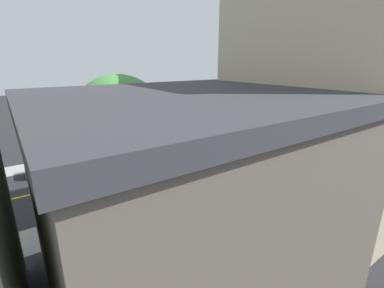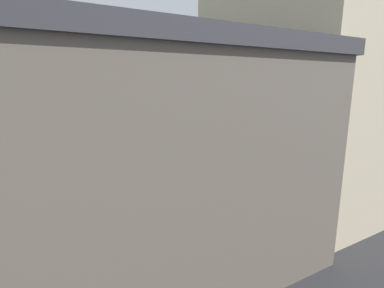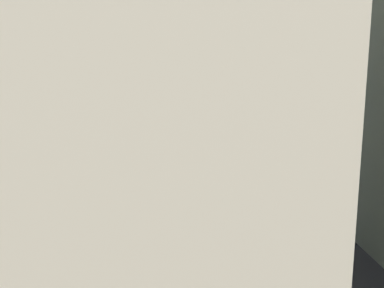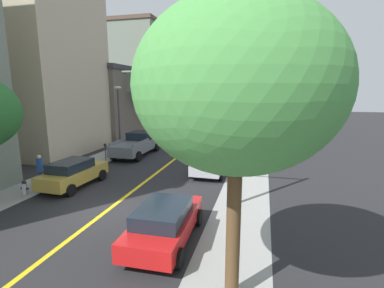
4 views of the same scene
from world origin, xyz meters
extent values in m
plane|color=#262628|center=(0.00, 0.00, 0.00)|extent=(140.00, 140.00, 0.00)
cube|color=#9E9E99|center=(-5.88, 0.00, 0.00)|extent=(2.53, 126.00, 0.01)
cube|color=#9E9E99|center=(5.88, 0.00, 0.00)|extent=(2.53, 126.00, 0.01)
cube|color=yellow|center=(0.00, 0.00, 0.00)|extent=(0.20, 126.00, 0.00)
cube|color=beige|center=(-12.43, 10.07, 7.10)|extent=(8.98, 8.72, 14.21)
cube|color=#665B51|center=(-12.43, 19.52, 3.72)|extent=(9.91, 10.61, 7.43)
cube|color=#38383D|center=(-12.43, 19.52, 7.68)|extent=(10.21, 10.91, 0.50)
cylinder|color=brown|center=(-5.45, 19.68, 2.25)|extent=(0.44, 0.44, 4.50)
ellipsoid|color=#4C9947|center=(-5.45, 19.68, 6.30)|extent=(4.79, 4.79, 4.07)
cylinder|color=brown|center=(6.06, -4.01, 1.82)|extent=(0.36, 0.36, 3.64)
ellipsoid|color=#4C9947|center=(6.06, -4.01, 5.45)|extent=(4.81, 4.81, 4.09)
cylinder|color=brown|center=(-5.43, -1.34, 1.48)|extent=(0.31, 0.31, 2.95)
ellipsoid|color=#286B2D|center=(-5.43, -1.34, 4.41)|extent=(3.89, 3.89, 3.30)
cylinder|color=silver|center=(-5.25, 0.75, 0.29)|extent=(0.24, 0.24, 0.58)
sphere|color=#232328|center=(-5.25, 0.75, 0.65)|extent=(0.22, 0.22, 0.22)
cylinder|color=#232328|center=(-5.42, 0.75, 0.32)|extent=(0.10, 0.10, 0.10)
cylinder|color=#232328|center=(-5.08, 0.75, 0.32)|extent=(0.10, 0.10, 0.10)
cylinder|color=#4C4C51|center=(-5.07, 8.29, 0.54)|extent=(0.07, 0.07, 1.08)
cube|color=#2D2D33|center=(-5.07, 8.29, 1.21)|extent=(0.12, 0.18, 0.26)
cylinder|color=#474C47|center=(5.37, 1.95, 3.28)|extent=(0.20, 0.20, 6.57)
cylinder|color=#474C47|center=(2.70, 1.95, 6.21)|extent=(5.34, 0.14, 0.14)
cube|color=black|center=(0.43, 1.95, 5.71)|extent=(0.26, 0.32, 0.90)
sphere|color=red|center=(0.43, 1.95, 6.01)|extent=(0.20, 0.20, 0.20)
sphere|color=yellow|center=(0.43, 1.95, 5.71)|extent=(0.20, 0.20, 0.20)
sphere|color=green|center=(0.43, 1.95, 5.41)|extent=(0.20, 0.20, 0.20)
cylinder|color=#38383D|center=(-5.34, 11.15, 2.72)|extent=(0.16, 0.16, 5.44)
ellipsoid|color=silver|center=(-5.34, 11.15, 5.59)|extent=(0.70, 0.36, 0.24)
cube|color=red|center=(3.43, -1.79, 0.63)|extent=(1.91, 4.41, 0.62)
cube|color=#19232D|center=(3.44, -2.01, 1.19)|extent=(1.65, 2.39, 0.49)
cylinder|color=black|center=(2.50, -0.37, 0.32)|extent=(0.23, 0.64, 0.64)
cylinder|color=black|center=(4.31, -0.33, 0.32)|extent=(0.23, 0.64, 0.64)
cylinder|color=black|center=(2.56, -3.25, 0.32)|extent=(0.23, 0.64, 0.64)
cylinder|color=black|center=(4.37, -3.22, 0.32)|extent=(0.23, 0.64, 0.64)
cube|color=#1E429E|center=(3.42, 22.29, 0.68)|extent=(1.91, 4.73, 0.72)
cube|color=#19232D|center=(3.41, 22.06, 1.29)|extent=(1.62, 2.58, 0.51)
cylinder|color=black|center=(2.61, 23.86, 0.32)|extent=(0.24, 0.65, 0.64)
cylinder|color=black|center=(4.35, 23.80, 0.32)|extent=(0.24, 0.65, 0.64)
cylinder|color=black|center=(2.50, 20.79, 0.32)|extent=(0.24, 0.65, 0.64)
cylinder|color=black|center=(4.23, 20.72, 0.32)|extent=(0.24, 0.65, 0.64)
cube|color=#B7BABF|center=(3.43, 7.14, 0.65)|extent=(1.83, 4.69, 0.65)
cube|color=#19232D|center=(3.43, 6.91, 1.19)|extent=(1.60, 2.53, 0.43)
cylinder|color=black|center=(2.52, 8.69, 0.32)|extent=(0.22, 0.64, 0.64)
cylinder|color=black|center=(4.34, 8.69, 0.32)|extent=(0.22, 0.64, 0.64)
cylinder|color=black|center=(2.52, 5.60, 0.32)|extent=(0.22, 0.64, 0.64)
cylinder|color=black|center=(4.34, 5.59, 0.32)|extent=(0.22, 0.64, 0.64)
cube|color=#B29338|center=(-3.57, 2.52, 0.66)|extent=(1.86, 4.25, 0.69)
cube|color=#19232D|center=(-3.57, 2.31, 1.26)|extent=(1.60, 2.31, 0.51)
cylinder|color=black|center=(-4.39, 3.93, 0.32)|extent=(0.24, 0.65, 0.64)
cylinder|color=black|center=(-2.66, 3.88, 0.32)|extent=(0.24, 0.65, 0.64)
cylinder|color=black|center=(-4.48, 1.17, 0.32)|extent=(0.24, 0.65, 0.64)
cylinder|color=black|center=(-2.75, 1.11, 0.32)|extent=(0.24, 0.65, 0.64)
cube|color=slate|center=(-3.55, 10.57, 0.80)|extent=(2.14, 5.81, 0.80)
cube|color=#19232D|center=(-3.56, 11.62, 1.52)|extent=(1.94, 2.10, 0.65)
cube|color=slate|center=(-4.50, 9.41, 1.32)|extent=(0.12, 3.02, 0.24)
cube|color=slate|center=(-2.58, 9.42, 1.32)|extent=(0.12, 3.02, 0.24)
cylinder|color=black|center=(-4.61, 12.54, 0.40)|extent=(0.29, 0.80, 0.80)
cylinder|color=black|center=(-2.52, 12.55, 0.40)|extent=(0.29, 0.80, 0.80)
cylinder|color=black|center=(-4.58, 8.59, 0.40)|extent=(0.29, 0.80, 0.80)
cylinder|color=black|center=(-2.49, 8.61, 0.40)|extent=(0.29, 0.80, 0.80)
cylinder|color=black|center=(-5.38, 17.53, 0.40)|extent=(0.24, 0.24, 0.81)
cylinder|color=red|center=(-5.38, 17.53, 1.18)|extent=(0.32, 0.32, 0.74)
sphere|color=brown|center=(-5.38, 17.53, 1.66)|extent=(0.23, 0.23, 0.23)
cylinder|color=#33384C|center=(-5.57, 2.24, 0.40)|extent=(0.24, 0.24, 0.80)
cylinder|color=#284CB2|center=(-5.57, 2.24, 1.17)|extent=(0.33, 0.33, 0.73)
sphere|color=beige|center=(-5.57, 2.24, 1.65)|extent=(0.23, 0.23, 0.23)
camera|label=1|loc=(-20.55, 25.07, 9.00)|focal=25.20mm
camera|label=2|loc=(-23.13, 23.48, 6.57)|focal=27.20mm
camera|label=3|loc=(-23.89, 9.01, 6.19)|focal=42.82mm
camera|label=4|loc=(6.67, -10.62, 5.33)|focal=26.29mm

